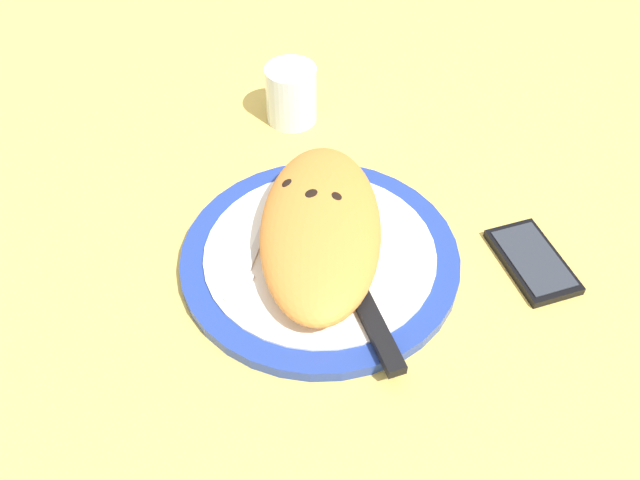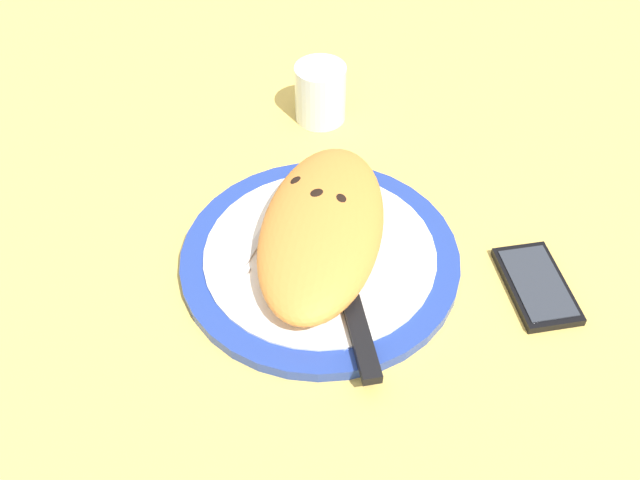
{
  "view_description": "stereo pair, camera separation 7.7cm",
  "coord_description": "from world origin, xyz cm",
  "px_view_note": "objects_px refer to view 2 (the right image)",
  "views": [
    {
      "loc": [
        52.52,
        3.22,
        60.47
      ],
      "look_at": [
        0.0,
        0.0,
        3.8
      ],
      "focal_mm": 38.48,
      "sensor_mm": 36.0,
      "label": 1
    },
    {
      "loc": [
        51.49,
        10.87,
        60.47
      ],
      "look_at": [
        0.0,
        0.0,
        3.8
      ],
      "focal_mm": 38.48,
      "sensor_mm": 36.0,
      "label": 2
    }
  ],
  "objects_px": {
    "plate": "(320,257)",
    "fork": "(252,250)",
    "calzone": "(322,228)",
    "water_glass": "(320,96)",
    "smartphone": "(536,285)",
    "knife": "(355,317)"
  },
  "relations": [
    {
      "from": "fork",
      "to": "smartphone",
      "type": "height_order",
      "value": "fork"
    },
    {
      "from": "fork",
      "to": "water_glass",
      "type": "distance_m",
      "value": 0.29
    },
    {
      "from": "water_glass",
      "to": "smartphone",
      "type": "bearing_deg",
      "value": 49.37
    },
    {
      "from": "calzone",
      "to": "water_glass",
      "type": "bearing_deg",
      "value": -167.62
    },
    {
      "from": "calzone",
      "to": "fork",
      "type": "relative_size",
      "value": 1.72
    },
    {
      "from": "plate",
      "to": "water_glass",
      "type": "xyz_separation_m",
      "value": [
        -0.27,
        -0.06,
        0.03
      ]
    },
    {
      "from": "smartphone",
      "to": "plate",
      "type": "bearing_deg",
      "value": -87.23
    },
    {
      "from": "smartphone",
      "to": "water_glass",
      "type": "height_order",
      "value": "water_glass"
    },
    {
      "from": "smartphone",
      "to": "water_glass",
      "type": "bearing_deg",
      "value": -130.63
    },
    {
      "from": "plate",
      "to": "knife",
      "type": "distance_m",
      "value": 0.1
    },
    {
      "from": "knife",
      "to": "fork",
      "type": "bearing_deg",
      "value": -118.23
    },
    {
      "from": "plate",
      "to": "water_glass",
      "type": "bearing_deg",
      "value": -168.18
    },
    {
      "from": "calzone",
      "to": "water_glass",
      "type": "relative_size",
      "value": 3.39
    },
    {
      "from": "calzone",
      "to": "fork",
      "type": "height_order",
      "value": "calzone"
    },
    {
      "from": "plate",
      "to": "knife",
      "type": "relative_size",
      "value": 1.48
    },
    {
      "from": "water_glass",
      "to": "calzone",
      "type": "bearing_deg",
      "value": 12.38
    },
    {
      "from": "calzone",
      "to": "water_glass",
      "type": "distance_m",
      "value": 0.27
    },
    {
      "from": "plate",
      "to": "fork",
      "type": "xyz_separation_m",
      "value": [
        0.02,
        -0.08,
        0.01
      ]
    },
    {
      "from": "calzone",
      "to": "knife",
      "type": "relative_size",
      "value": 1.29
    },
    {
      "from": "fork",
      "to": "smartphone",
      "type": "relative_size",
      "value": 1.23
    },
    {
      "from": "knife",
      "to": "water_glass",
      "type": "distance_m",
      "value": 0.38
    },
    {
      "from": "smartphone",
      "to": "fork",
      "type": "bearing_deg",
      "value": -85.12
    }
  ]
}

